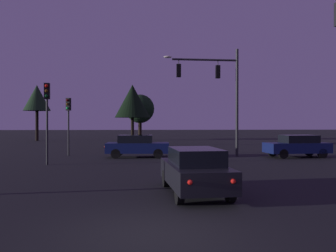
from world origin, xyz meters
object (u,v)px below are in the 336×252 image
object	(u,v)px
traffic_light_corner_left	(68,115)
tree_center_horizon	(132,101)
traffic_signal_mast_arm	(218,85)
car_crossing_right	(137,146)
car_nearside_lane	(195,170)
traffic_light_corner_right	(47,107)
tree_behind_sign	(37,98)
tree_left_far	(140,109)
car_crossing_left	(297,146)

from	to	relation	value
traffic_light_corner_left	tree_center_horizon	world-z (taller)	tree_center_horizon
traffic_signal_mast_arm	tree_center_horizon	bearing A→B (deg)	118.68
car_crossing_right	car_nearside_lane	bearing A→B (deg)	-79.88
traffic_light_corner_right	car_crossing_right	world-z (taller)	traffic_light_corner_right
tree_center_horizon	car_nearside_lane	bearing A→B (deg)	-83.02
car_crossing_right	tree_behind_sign	distance (m)	26.79
traffic_light_corner_left	tree_center_horizon	xyz separation A→B (m)	(4.19, 10.33, 1.62)
traffic_signal_mast_arm	tree_center_horizon	distance (m)	13.34
traffic_signal_mast_arm	tree_left_far	distance (m)	23.15
tree_left_far	traffic_light_corner_left	bearing A→B (deg)	-102.79
traffic_signal_mast_arm	tree_left_far	bearing A→B (deg)	104.55
traffic_light_corner_left	tree_center_horizon	bearing A→B (deg)	67.92
car_crossing_right	traffic_light_corner_right	bearing A→B (deg)	-141.77
tree_left_far	tree_behind_sign	bearing A→B (deg)	-179.81
traffic_light_corner_left	tree_left_far	distance (m)	21.60
car_nearside_lane	tree_center_horizon	world-z (taller)	tree_center_horizon
car_nearside_lane	tree_center_horizon	xyz separation A→B (m)	(-2.97, 24.25, 3.76)
tree_behind_sign	tree_left_far	world-z (taller)	tree_behind_sign
traffic_light_corner_right	tree_center_horizon	xyz separation A→B (m)	(4.16, 15.82, 1.32)
traffic_light_corner_left	tree_left_far	xyz separation A→B (m)	(4.77, 21.03, 1.25)
traffic_light_corner_left	tree_behind_sign	xyz separation A→B (m)	(-8.63, 20.99, 2.62)
traffic_light_corner_left	car_crossing_right	world-z (taller)	traffic_light_corner_left
tree_behind_sign	car_nearside_lane	bearing A→B (deg)	-65.66
car_crossing_right	tree_left_far	bearing A→B (deg)	90.47
traffic_signal_mast_arm	traffic_light_corner_left	distance (m)	10.87
car_crossing_left	tree_left_far	distance (m)	26.04
car_nearside_lane	tree_left_far	bearing A→B (deg)	93.90
traffic_light_corner_left	car_crossing_left	distance (m)	16.16
car_crossing_left	car_crossing_right	xyz separation A→B (m)	(-10.89, 0.69, -0.00)
traffic_signal_mast_arm	tree_center_horizon	size ratio (longest dim) A/B	1.20
car_crossing_left	car_crossing_right	world-z (taller)	same
traffic_light_corner_right	tree_left_far	size ratio (longest dim) A/B	0.75
traffic_signal_mast_arm	car_crossing_right	size ratio (longest dim) A/B	1.72
traffic_signal_mast_arm	tree_left_far	world-z (taller)	traffic_signal_mast_arm
car_nearside_lane	tree_left_far	size ratio (longest dim) A/B	0.72
traffic_light_corner_left	car_nearside_lane	distance (m)	15.80
car_crossing_right	tree_center_horizon	distance (m)	12.54
traffic_signal_mast_arm	car_nearside_lane	world-z (taller)	traffic_signal_mast_arm
car_crossing_right	car_crossing_left	bearing A→B (deg)	-3.63
car_crossing_left	traffic_light_corner_right	bearing A→B (deg)	-168.59
car_crossing_right	tree_behind_sign	bearing A→B (deg)	121.04
car_nearside_lane	car_crossing_left	size ratio (longest dim) A/B	1.01
car_nearside_lane	car_crossing_left	xyz separation A→B (m)	(8.69, 11.63, 0.00)
car_crossing_left	tree_left_far	xyz separation A→B (m)	(-11.08, 23.32, 3.40)
tree_behind_sign	tree_center_horizon	bearing A→B (deg)	-39.72
traffic_light_corner_left	traffic_light_corner_right	xyz separation A→B (m)	(0.03, -5.49, 0.30)
car_crossing_left	tree_center_horizon	bearing A→B (deg)	132.72
car_crossing_left	tree_behind_sign	world-z (taller)	tree_behind_sign
car_nearside_lane	tree_left_far	world-z (taller)	tree_left_far
traffic_signal_mast_arm	car_crossing_left	distance (m)	6.79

